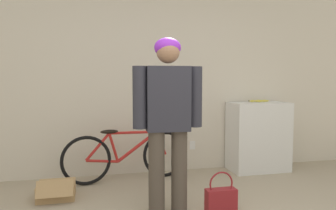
{
  "coord_description": "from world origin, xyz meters",
  "views": [
    {
      "loc": [
        -0.86,
        -1.84,
        1.28
      ],
      "look_at": [
        -0.15,
        1.12,
        1.05
      ],
      "focal_mm": 35.0,
      "sensor_mm": 36.0,
      "label": 1
    }
  ],
  "objects_px": {
    "person": "(168,113)",
    "banana": "(258,101)",
    "bicycle": "(127,155)",
    "cardboard_box": "(56,190)",
    "handbag": "(221,199)"
  },
  "relations": [
    {
      "from": "handbag",
      "to": "banana",
      "type": "bearing_deg",
      "value": 50.29
    },
    {
      "from": "handbag",
      "to": "cardboard_box",
      "type": "bearing_deg",
      "value": 154.03
    },
    {
      "from": "person",
      "to": "cardboard_box",
      "type": "bearing_deg",
      "value": 151.53
    },
    {
      "from": "handbag",
      "to": "cardboard_box",
      "type": "distance_m",
      "value": 1.77
    },
    {
      "from": "person",
      "to": "cardboard_box",
      "type": "height_order",
      "value": "person"
    },
    {
      "from": "cardboard_box",
      "to": "person",
      "type": "bearing_deg",
      "value": -32.38
    },
    {
      "from": "bicycle",
      "to": "banana",
      "type": "height_order",
      "value": "banana"
    },
    {
      "from": "person",
      "to": "banana",
      "type": "height_order",
      "value": "person"
    },
    {
      "from": "banana",
      "to": "cardboard_box",
      "type": "relative_size",
      "value": 0.77
    },
    {
      "from": "person",
      "to": "bicycle",
      "type": "height_order",
      "value": "person"
    },
    {
      "from": "bicycle",
      "to": "handbag",
      "type": "bearing_deg",
      "value": -64.12
    },
    {
      "from": "person",
      "to": "bicycle",
      "type": "bearing_deg",
      "value": 107.22
    },
    {
      "from": "person",
      "to": "bicycle",
      "type": "xyz_separation_m",
      "value": [
        -0.26,
        1.12,
        -0.64
      ]
    },
    {
      "from": "person",
      "to": "bicycle",
      "type": "relative_size",
      "value": 1.03
    },
    {
      "from": "person",
      "to": "bicycle",
      "type": "distance_m",
      "value": 1.32
    }
  ]
}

